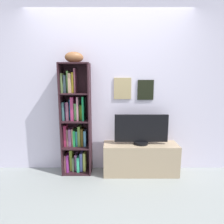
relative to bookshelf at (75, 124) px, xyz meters
name	(u,v)px	position (x,y,z in m)	size (l,w,h in m)	color
ground	(108,215)	(0.52, -0.99, -0.80)	(5.20, 5.20, 0.04)	gray
back_wall	(109,90)	(0.53, 0.14, 0.52)	(4.80, 0.08, 2.60)	silver
bookshelf	(75,124)	(0.00, 0.00, 0.00)	(0.44, 0.28, 1.70)	black
football	(74,57)	(0.02, -0.04, 1.00)	(0.27, 0.16, 0.16)	brown
tv_stand	(140,159)	(1.02, -0.08, -0.54)	(1.14, 0.36, 0.48)	tan
television	(141,130)	(1.02, -0.07, -0.07)	(0.81, 0.22, 0.46)	black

